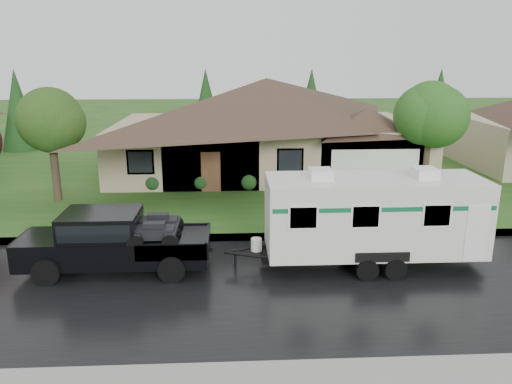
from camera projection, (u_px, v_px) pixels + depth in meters
The scene contains 10 objects.
ground at pixel (238, 261), 17.61m from camera, with size 140.00×140.00×0.00m, color #235219.
road at pixel (239, 286), 15.68m from camera, with size 140.00×8.00×0.01m, color black.
curb at pixel (237, 237), 19.76m from camera, with size 140.00×0.50×0.15m, color gray.
lawn at pixel (234, 168), 32.04m from camera, with size 140.00×26.00×0.15m, color #235219.
house_main at pixel (271, 115), 30.11m from camera, with size 19.44×10.80×6.90m.
tree_left_green at pixel (50, 125), 23.64m from camera, with size 3.23×3.23×5.35m.
tree_right_green at pixel (430, 114), 25.80m from camera, with size 3.48×3.48×5.75m.
shrub_row at pixel (272, 180), 26.50m from camera, with size 13.60×1.00×1.00m.
pickup_truck at pixel (111, 239), 16.61m from camera, with size 6.19×2.35×2.06m.
travel_trailer at pixel (373, 215), 16.86m from camera, with size 7.64×2.68×3.43m.
Camera 1 is at (-0.20, -16.35, 7.00)m, focal length 35.00 mm.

